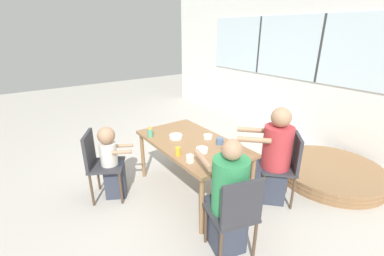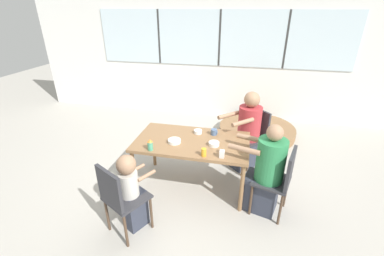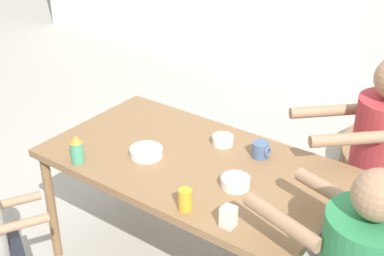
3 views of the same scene
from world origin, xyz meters
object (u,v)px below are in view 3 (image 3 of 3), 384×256
person_woman_green_shirt (373,173)px  bowl_fruit (146,152)px  coffee_mug (261,150)px  sippy_cup (77,149)px  bowl_cereal (223,140)px  bowl_white_shallow (235,182)px  juice_glass (185,200)px  milk_carton_small (228,217)px

person_woman_green_shirt → bowl_fruit: bearing=86.6°
coffee_mug → bowl_fruit: bearing=-144.4°
sippy_cup → bowl_cereal: (0.48, 0.57, -0.05)m
bowl_cereal → bowl_fruit: 0.41m
coffee_mug → bowl_fruit: coffee_mug is taller
bowl_white_shallow → bowl_fruit: size_ratio=0.81×
coffee_mug → juice_glass: (-0.04, -0.57, 0.01)m
bowl_cereal → juice_glass: bearing=-72.2°
milk_carton_small → bowl_white_shallow: size_ratio=0.68×
juice_glass → milk_carton_small: (0.21, 0.01, -0.00)m
person_woman_green_shirt → coffee_mug: 0.67m
juice_glass → bowl_cereal: juice_glass is taller
person_woman_green_shirt → sippy_cup: size_ratio=8.15×
bowl_fruit → juice_glass: bearing=-29.4°
sippy_cup → bowl_white_shallow: size_ratio=1.09×
bowl_white_shallow → coffee_mug: bearing=97.8°
milk_carton_small → bowl_white_shallow: (-0.13, 0.26, -0.02)m
juice_glass → bowl_white_shallow: juice_glass is taller
juice_glass → bowl_white_shallow: size_ratio=0.74×
coffee_mug → bowl_cereal: (-0.22, -0.01, -0.02)m
coffee_mug → bowl_white_shallow: 0.30m
person_woman_green_shirt → juice_glass: (-0.48, -1.04, 0.22)m
person_woman_green_shirt → bowl_fruit: 1.22m
milk_carton_small → bowl_fruit: 0.68m
sippy_cup → bowl_white_shallow: (0.74, 0.28, -0.05)m
coffee_mug → bowl_cereal: 0.22m
coffee_mug → milk_carton_small: milk_carton_small is taller
sippy_cup → milk_carton_small: size_ratio=1.61×
bowl_cereal → bowl_fruit: bearing=-126.6°
person_woman_green_shirt → bowl_fruit: person_woman_green_shirt is taller
bowl_white_shallow → bowl_fruit: 0.51m
person_woman_green_shirt → bowl_white_shallow: (-0.40, -0.76, 0.20)m
person_woman_green_shirt → milk_carton_small: size_ratio=13.14×
person_woman_green_shirt → sippy_cup: person_woman_green_shirt is taller
juice_glass → bowl_fruit: 0.49m
person_woman_green_shirt → sippy_cup: (-1.14, -1.04, 0.25)m
person_woman_green_shirt → bowl_cereal: (-0.66, -0.47, 0.20)m
sippy_cup → juice_glass: bearing=0.4°
bowl_white_shallow → bowl_cereal: (-0.26, 0.30, -0.00)m
sippy_cup → juice_glass: size_ratio=1.48×
bowl_white_shallow → bowl_cereal: 0.40m
person_woman_green_shirt → bowl_fruit: size_ratio=7.26×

